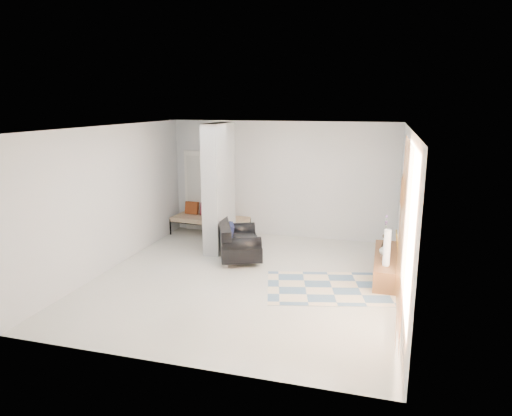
# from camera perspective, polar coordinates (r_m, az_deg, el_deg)

# --- Properties ---
(floor) EXTENTS (6.00, 6.00, 0.00)m
(floor) POSITION_cam_1_polar(r_m,az_deg,el_deg) (8.65, -1.25, -8.83)
(floor) COLOR beige
(floor) RESTS_ON ground
(ceiling) EXTENTS (6.00, 6.00, 0.00)m
(ceiling) POSITION_cam_1_polar(r_m,az_deg,el_deg) (8.04, -1.35, 10.04)
(ceiling) COLOR white
(ceiling) RESTS_ON wall_back
(wall_back) EXTENTS (6.00, 0.00, 6.00)m
(wall_back) POSITION_cam_1_polar(r_m,az_deg,el_deg) (11.08, 3.24, 3.56)
(wall_back) COLOR silver
(wall_back) RESTS_ON ground
(wall_front) EXTENTS (6.00, 0.00, 6.00)m
(wall_front) POSITION_cam_1_polar(r_m,az_deg,el_deg) (5.54, -10.43, -6.35)
(wall_front) COLOR silver
(wall_front) RESTS_ON ground
(wall_left) EXTENTS (0.00, 6.00, 6.00)m
(wall_left) POSITION_cam_1_polar(r_m,az_deg,el_deg) (9.39, -17.57, 1.25)
(wall_left) COLOR silver
(wall_left) RESTS_ON ground
(wall_right) EXTENTS (0.00, 6.00, 6.00)m
(wall_right) POSITION_cam_1_polar(r_m,az_deg,el_deg) (7.90, 18.16, -0.94)
(wall_right) COLOR silver
(wall_right) RESTS_ON ground
(partition_column) EXTENTS (0.35, 1.20, 2.80)m
(partition_column) POSITION_cam_1_polar(r_m,az_deg,el_deg) (10.06, -4.64, 2.57)
(partition_column) COLOR #A3A8AA
(partition_column) RESTS_ON floor
(hallway_door) EXTENTS (0.85, 0.06, 2.04)m
(hallway_door) POSITION_cam_1_polar(r_m,az_deg,el_deg) (11.74, -6.90, 2.13)
(hallway_door) COLOR white
(hallway_door) RESTS_ON floor
(curtain) EXTENTS (0.00, 2.55, 2.55)m
(curtain) POSITION_cam_1_polar(r_m,az_deg,el_deg) (6.77, 17.87, -2.75)
(curtain) COLOR #FF9743
(curtain) RESTS_ON wall_right
(wall_art) EXTENTS (0.04, 0.45, 0.55)m
(wall_art) POSITION_cam_1_polar(r_m,az_deg,el_deg) (8.73, 17.87, 2.04)
(wall_art) COLOR #3F2311
(wall_art) RESTS_ON wall_right
(media_console) EXTENTS (0.45, 1.98, 0.80)m
(media_console) POSITION_cam_1_polar(r_m,az_deg,el_deg) (9.09, 15.97, -6.85)
(media_console) COLOR brown
(media_console) RESTS_ON floor
(loveseat) EXTENTS (1.27, 1.58, 0.76)m
(loveseat) POSITION_cam_1_polar(r_m,az_deg,el_deg) (9.64, -2.43, -4.22)
(loveseat) COLOR silver
(loveseat) RESTS_ON floor
(daybed) EXTENTS (1.94, 0.97, 0.77)m
(daybed) POSITION_cam_1_polar(r_m,az_deg,el_deg) (11.43, -5.81, -1.25)
(daybed) COLOR black
(daybed) RESTS_ON floor
(area_rug) EXTENTS (2.57, 2.02, 0.01)m
(area_rug) POSITION_cam_1_polar(r_m,az_deg,el_deg) (8.34, 9.46, -9.81)
(area_rug) COLOR beige
(area_rug) RESTS_ON floor
(cylinder_lamp) EXTENTS (0.12, 0.12, 0.66)m
(cylinder_lamp) POSITION_cam_1_polar(r_m,az_deg,el_deg) (8.38, 16.05, -4.79)
(cylinder_lamp) COLOR beige
(cylinder_lamp) RESTS_ON media_console
(bronze_figurine) EXTENTS (0.14, 0.14, 0.27)m
(bronze_figurine) POSITION_cam_1_polar(r_m,az_deg,el_deg) (9.50, 15.80, -3.91)
(bronze_figurine) COLOR black
(bronze_figurine) RESTS_ON media_console
(vase) EXTENTS (0.21, 0.21, 0.21)m
(vase) POSITION_cam_1_polar(r_m,az_deg,el_deg) (9.01, 15.77, -4.99)
(vase) COLOR silver
(vase) RESTS_ON media_console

